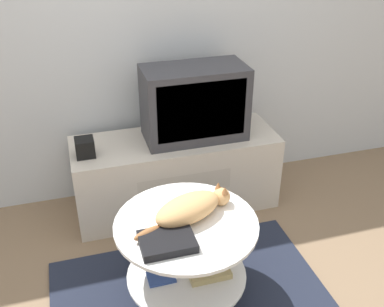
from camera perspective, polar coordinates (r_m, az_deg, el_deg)
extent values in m
plane|color=#7F664C|center=(2.51, 0.20, -18.88)|extent=(12.00, 12.00, 0.00)
cube|color=silver|center=(2.94, -7.07, 18.01)|extent=(8.00, 0.05, 2.60)
cube|color=#1E2333|center=(2.50, 0.20, -18.72)|extent=(1.46, 1.06, 0.02)
cube|color=beige|center=(3.06, -2.08, -2.43)|extent=(1.35, 0.48, 0.52)
cube|color=#B7AD9E|center=(2.84, -0.90, -3.96)|extent=(0.61, 0.01, 0.14)
cube|color=#333338|center=(2.87, 0.30, 6.45)|extent=(0.65, 0.33, 0.47)
cube|color=black|center=(2.72, 1.29, 5.40)|extent=(0.56, 0.01, 0.37)
cube|color=black|center=(2.79, -13.45, 0.75)|extent=(0.11, 0.11, 0.11)
cylinder|color=#B2B2B7|center=(2.54, -0.67, -17.32)|extent=(0.30, 0.30, 0.01)
cylinder|color=#B7B7BC|center=(2.37, -0.71, -13.54)|extent=(0.04, 0.04, 0.47)
cylinder|color=white|center=(2.44, -0.69, -15.04)|extent=(0.62, 0.62, 0.01)
cylinder|color=white|center=(2.22, -0.75, -8.92)|extent=(0.71, 0.71, 0.02)
cube|color=tan|center=(2.42, 2.00, -14.50)|extent=(0.22, 0.17, 0.03)
cube|color=#2D478C|center=(2.41, -3.95, -15.39)|extent=(0.14, 0.11, 0.01)
cube|color=black|center=(2.07, -3.17, -11.09)|extent=(0.25, 0.19, 0.04)
ellipsoid|color=tan|center=(2.19, -0.40, -7.00)|extent=(0.40, 0.29, 0.13)
sphere|color=tan|center=(2.31, 3.73, -5.48)|extent=(0.09, 0.09, 0.09)
cone|color=#996038|center=(2.30, 3.35, -4.12)|extent=(0.04, 0.04, 0.04)
cone|color=#996038|center=(2.26, 4.19, -4.69)|extent=(0.04, 0.04, 0.04)
ellipsoid|color=#996038|center=(2.11, -5.54, -9.98)|extent=(0.16, 0.09, 0.04)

